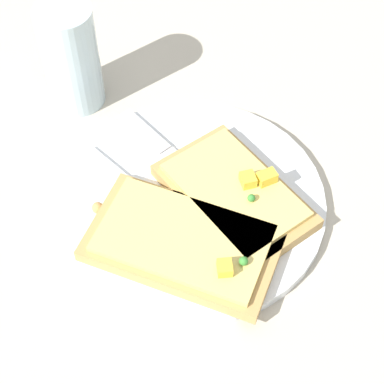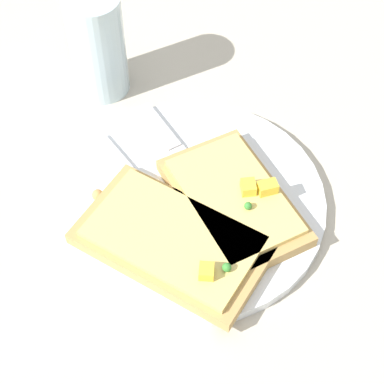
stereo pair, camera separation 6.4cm
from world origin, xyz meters
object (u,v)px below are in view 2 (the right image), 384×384
at_px(plate, 192,201).
at_px(drinking_glass, 97,45).
at_px(fork, 164,213).
at_px(knife, 179,154).
at_px(pizza_slice_corner, 173,241).
at_px(pizza_slice_main, 234,200).

xyz_separation_m(plate, drinking_glass, (-0.08, 0.18, 0.06)).
bearing_deg(plate, fork, -150.92).
height_order(knife, pizza_slice_corner, pizza_slice_corner).
bearing_deg(knife, drinking_glass, -173.42).
relative_size(plate, fork, 1.34).
bearing_deg(fork, pizza_slice_corner, -20.59).
distance_m(knife, drinking_glass, 0.16).
bearing_deg(drinking_glass, knife, -59.39).
bearing_deg(pizza_slice_main, fork, -108.49).
xyz_separation_m(knife, drinking_glass, (-0.08, 0.13, 0.05)).
relative_size(knife, pizza_slice_corner, 0.89).
relative_size(pizza_slice_main, pizza_slice_corner, 0.88).
xyz_separation_m(fork, pizza_slice_corner, (0.01, -0.04, 0.01)).
bearing_deg(knife, fork, -41.47).
distance_m(pizza_slice_corner, drinking_glass, 0.25).
xyz_separation_m(knife, pizza_slice_main, (0.05, -0.07, 0.01)).
bearing_deg(pizza_slice_corner, drinking_glass, -37.94).
relative_size(plate, pizza_slice_main, 1.51).
relative_size(pizza_slice_corner, drinking_glass, 1.62).
xyz_separation_m(pizza_slice_main, drinking_glass, (-0.12, 0.20, 0.04)).
bearing_deg(plate, pizza_slice_main, -20.85).
relative_size(knife, drinking_glass, 1.45).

